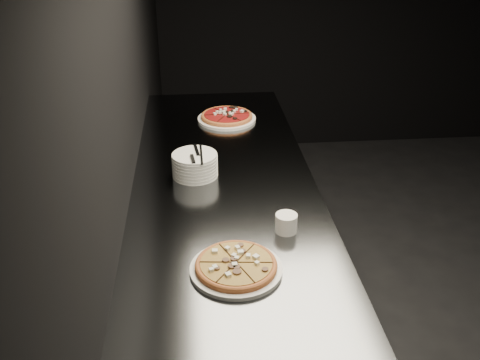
{
  "coord_description": "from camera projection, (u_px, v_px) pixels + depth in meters",
  "views": [
    {
      "loc": [
        -2.24,
        -1.81,
        1.94
      ],
      "look_at": [
        -2.08,
        -0.06,
        1.01
      ],
      "focal_mm": 40.0,
      "sensor_mm": 36.0,
      "label": 1
    }
  ],
  "objects": [
    {
      "name": "pizza_mushroom",
      "position": [
        236.0,
        266.0,
        1.65
      ],
      "size": [
        0.29,
        0.29,
        0.03
      ],
      "rotation": [
        0.0,
        0.0,
        -0.1
      ],
      "color": "white",
      "rests_on": "counter"
    },
    {
      "name": "plate_stack",
      "position": [
        195.0,
        165.0,
        2.2
      ],
      "size": [
        0.19,
        0.19,
        0.1
      ],
      "color": "white",
      "rests_on": "counter"
    },
    {
      "name": "ramekin",
      "position": [
        286.0,
        223.0,
        1.84
      ],
      "size": [
        0.08,
        0.08,
        0.07
      ],
      "color": "white",
      "rests_on": "counter"
    },
    {
      "name": "wall_left",
      "position": [
        117.0,
        77.0,
        1.83
      ],
      "size": [
        0.02,
        5.0,
        2.8
      ],
      "primitive_type": "cube",
      "color": "black",
      "rests_on": "floor"
    },
    {
      "name": "cutlery",
      "position": [
        196.0,
        155.0,
        2.17
      ],
      "size": [
        0.07,
        0.2,
        0.01
      ],
      "rotation": [
        0.0,
        0.0,
        0.11
      ],
      "color": "silver",
      "rests_on": "plate_stack"
    },
    {
      "name": "pizza_tomato",
      "position": [
        227.0,
        117.0,
        2.77
      ],
      "size": [
        0.3,
        0.3,
        0.03
      ],
      "rotation": [
        0.0,
        0.0,
        0.04
      ],
      "color": "white",
      "rests_on": "counter"
    },
    {
      "name": "counter",
      "position": [
        227.0,
        287.0,
        2.3
      ],
      "size": [
        0.74,
        2.44,
        0.92
      ],
      "color": "#575A5E",
      "rests_on": "floor"
    }
  ]
}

